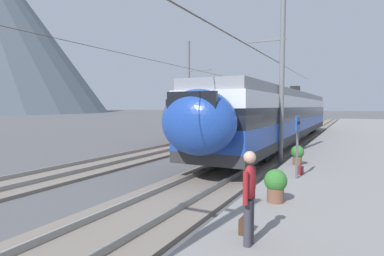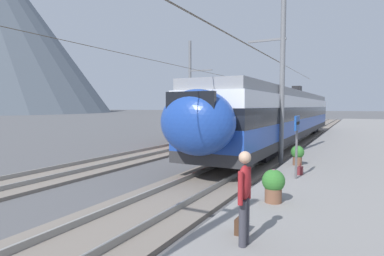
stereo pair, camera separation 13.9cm
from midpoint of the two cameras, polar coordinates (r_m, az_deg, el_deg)
ground_plane at (r=11.84m, az=8.67°, el=-9.88°), size 400.00×400.00×0.00m
track_near at (r=12.18m, az=4.21°, el=-9.13°), size 120.00×3.00×0.28m
track_far at (r=15.49m, az=-16.45°, el=-6.46°), size 120.00×3.00×0.28m
train_near_platform at (r=24.03m, az=16.49°, el=2.36°), size 29.61×2.97×4.27m
train_far_track at (r=35.27m, az=10.28°, el=2.90°), size 30.97×2.98×4.27m
catenary_mast_mid at (r=15.78m, az=15.85°, el=9.40°), size 42.24×1.84×8.47m
catenary_mast_far_side at (r=26.59m, az=0.02°, el=7.01°), size 42.24×2.15×8.23m
platform_sign at (r=11.33m, az=18.69°, el=-0.79°), size 0.70×0.08×2.16m
passenger_walking at (r=5.80m, az=10.13°, el=-11.44°), size 0.53×0.22×1.69m
handbag_beside_passenger at (r=6.52m, az=9.50°, el=-16.93°), size 0.32×0.18×0.44m
handbag_near_sign at (r=12.27m, az=19.18°, el=-7.23°), size 0.32×0.18×0.42m
potted_plant_platform_edge at (r=8.55m, az=14.91°, el=-9.63°), size 0.59×0.59×0.86m
potted_plant_by_shelter at (r=14.12m, az=18.73°, el=-4.38°), size 0.55×0.55×0.83m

